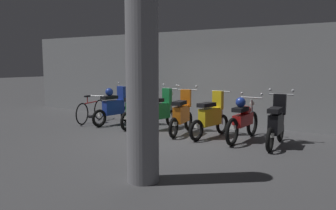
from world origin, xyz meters
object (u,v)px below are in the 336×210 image
object	(u,v)px
motorbike_slot_0	(114,106)
motorbike_slot_3	(182,114)
motorbike_slot_6	(276,123)
motorbike_slot_5	(243,119)
motorbike_slot_1	(135,109)
motorbike_slot_4	(211,117)
support_pillar	(142,90)
motorbike_slot_2	(160,111)
bicycle	(91,111)

from	to	relation	value
motorbike_slot_0	motorbike_slot_3	size ratio (longest dim) A/B	1.00
motorbike_slot_6	motorbike_slot_0	bearing A→B (deg)	177.11
motorbike_slot_0	motorbike_slot_5	size ratio (longest dim) A/B	0.86
motorbike_slot_0	motorbike_slot_1	xyz separation A→B (m)	(0.83, -0.01, -0.04)
motorbike_slot_3	motorbike_slot_6	distance (m)	2.52
motorbike_slot_1	motorbike_slot_6	xyz separation A→B (m)	(4.19, -0.24, 0.00)
motorbike_slot_4	motorbike_slot_5	bearing A→B (deg)	4.15
motorbike_slot_0	motorbike_slot_3	bearing A→B (deg)	-3.43
motorbike_slot_0	support_pillar	world-z (taller)	support_pillar
motorbike_slot_2	motorbike_slot_6	bearing A→B (deg)	-4.87
motorbike_slot_4	motorbike_slot_5	distance (m)	0.83
motorbike_slot_5	bicycle	xyz separation A→B (m)	(-5.08, 0.01, -0.17)
motorbike_slot_6	bicycle	bearing A→B (deg)	178.34
motorbike_slot_1	bicycle	distance (m)	1.73
motorbike_slot_3	support_pillar	distance (m)	3.92
support_pillar	motorbike_slot_2	bearing A→B (deg)	119.30
bicycle	motorbike_slot_5	bearing A→B (deg)	-0.10
motorbike_slot_6	support_pillar	size ratio (longest dim) A/B	0.57
motorbike_slot_2	support_pillar	world-z (taller)	support_pillar
bicycle	support_pillar	distance (m)	6.05
motorbike_slot_1	support_pillar	size ratio (longest dim) A/B	0.57
motorbike_slot_1	motorbike_slot_4	xyz separation A→B (m)	(2.53, -0.14, -0.00)
bicycle	support_pillar	bearing A→B (deg)	-37.90
support_pillar	motorbike_slot_5	bearing A→B (deg)	83.87
motorbike_slot_1	support_pillar	bearing A→B (deg)	-51.47
motorbike_slot_2	support_pillar	xyz separation A→B (m)	(2.11, -3.77, 0.94)
motorbike_slot_2	motorbike_slot_3	xyz separation A→B (m)	(0.82, -0.18, 0.00)
motorbike_slot_5	motorbike_slot_4	bearing A→B (deg)	-175.85
bicycle	motorbike_slot_2	bearing A→B (deg)	2.51
motorbike_slot_5	motorbike_slot_3	bearing A→B (deg)	-177.99
motorbike_slot_4	support_pillar	xyz separation A→B (m)	(0.44, -3.58, 0.94)
motorbike_slot_5	bicycle	bearing A→B (deg)	179.90
motorbike_slot_2	motorbike_slot_5	size ratio (longest dim) A/B	0.85
motorbike_slot_1	support_pillar	xyz separation A→B (m)	(2.97, -3.72, 0.94)
motorbike_slot_0	motorbike_slot_6	world-z (taller)	same
motorbike_slot_1	motorbike_slot_3	distance (m)	1.68
motorbike_slot_6	support_pillar	bearing A→B (deg)	-109.41
motorbike_slot_4	motorbike_slot_1	bearing A→B (deg)	176.80
motorbike_slot_2	motorbike_slot_3	world-z (taller)	same
motorbike_slot_2	motorbike_slot_5	xyz separation A→B (m)	(2.50, -0.12, 0.00)
motorbike_slot_4	motorbike_slot_6	bearing A→B (deg)	-3.50
motorbike_slot_2	motorbike_slot_5	bearing A→B (deg)	-2.79
motorbike_slot_5	support_pillar	distance (m)	3.78
motorbike_slot_6	motorbike_slot_2	bearing A→B (deg)	175.13
motorbike_slot_2	motorbike_slot_6	distance (m)	3.35
motorbike_slot_5	motorbike_slot_1	bearing A→B (deg)	178.62
motorbike_slot_0	motorbike_slot_6	distance (m)	5.03
motorbike_slot_4	bicycle	size ratio (longest dim) A/B	0.98
motorbike_slot_2	motorbike_slot_3	size ratio (longest dim) A/B	1.00
motorbike_slot_0	motorbike_slot_3	xyz separation A→B (m)	(2.50, -0.15, -0.04)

